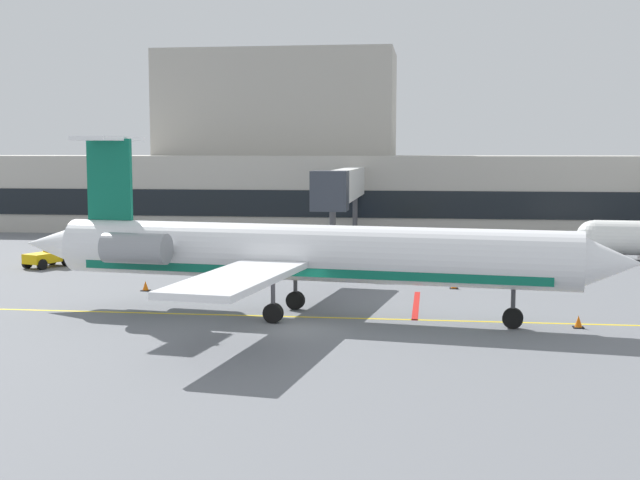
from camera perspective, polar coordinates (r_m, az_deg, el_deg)
ground at (r=37.29m, az=-1.93°, el=-6.04°), size 120.00×120.00×0.11m
terminal_building at (r=85.32m, az=-1.81°, el=4.83°), size 66.62×16.08×17.79m
jet_bridge_west at (r=64.92m, az=1.59°, el=3.63°), size 2.40×21.39×6.43m
regional_jet at (r=39.43m, az=-1.43°, el=-0.88°), size 29.62×21.60×8.42m
baggage_tug at (r=58.75m, az=5.48°, el=-0.69°), size 3.55×2.45×2.03m
pushback_tractor at (r=61.24m, az=0.45°, el=-0.44°), size 2.43×4.17×1.84m
belt_loader at (r=59.60m, az=-17.68°, el=-0.90°), size 2.62×3.34×1.90m
fuel_tank at (r=64.16m, az=19.88°, el=0.12°), size 6.92×2.84×2.81m
safety_cone_alpha at (r=39.07m, az=16.96°, el=-5.30°), size 0.47×0.47×0.55m
safety_cone_bravo at (r=48.47m, az=8.98°, el=-2.95°), size 0.47×0.47×0.55m
safety_cone_charlie at (r=48.14m, az=-11.63°, el=-3.07°), size 0.47×0.47×0.55m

